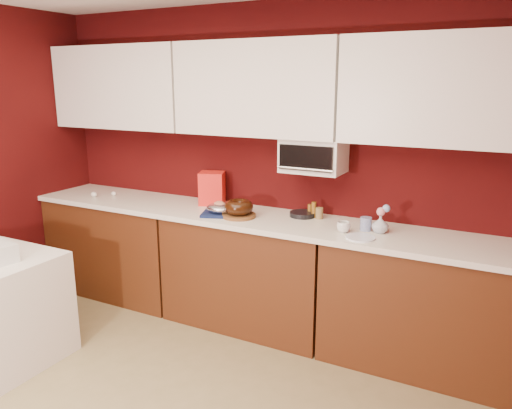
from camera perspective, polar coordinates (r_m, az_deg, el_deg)
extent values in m
cube|color=#3E0808|center=(4.04, 1.34, 4.59)|extent=(4.00, 0.02, 2.50)
cube|color=#4C240F|center=(4.74, -15.10, -4.71)|extent=(1.31, 0.58, 0.86)
cube|color=#4C240F|center=(3.99, -0.72, -7.75)|extent=(1.31, 0.58, 0.86)
cube|color=#4C240F|center=(3.61, 18.62, -11.01)|extent=(1.31, 0.58, 0.86)
cube|color=white|center=(3.85, -0.74, -1.52)|extent=(4.00, 0.62, 0.04)
cube|color=white|center=(4.61, -15.00, 12.79)|extent=(1.31, 0.33, 0.70)
cube|color=white|center=(3.84, 0.27, 13.10)|extent=(1.31, 0.33, 0.70)
cube|color=white|center=(3.43, 20.91, 12.10)|extent=(1.31, 0.33, 0.70)
cube|color=white|center=(3.71, 6.62, 5.61)|extent=(0.45, 0.30, 0.25)
cube|color=black|center=(3.56, 5.68, 5.29)|extent=(0.40, 0.02, 0.18)
cylinder|color=silver|center=(3.56, 5.56, 4.07)|extent=(0.42, 0.02, 0.02)
cylinder|color=brown|center=(3.79, -1.97, -1.28)|extent=(0.33, 0.33, 0.02)
torus|color=black|center=(3.77, -1.98, -0.28)|extent=(0.25, 0.25, 0.09)
cube|color=#121D44|center=(3.86, -4.18, -1.05)|extent=(0.33, 0.30, 0.02)
ellipsoid|color=silver|center=(3.85, -4.19, -0.41)|extent=(0.26, 0.25, 0.08)
ellipsoid|color=#C5775A|center=(3.84, -4.20, -0.05)|extent=(0.12, 0.11, 0.06)
cube|color=red|center=(4.18, -5.05, 1.86)|extent=(0.25, 0.24, 0.27)
cylinder|color=black|center=(3.82, 5.34, -1.11)|extent=(0.22, 0.22, 0.03)
imported|color=white|center=(3.46, 9.98, -2.43)|extent=(0.10, 0.10, 0.09)
cylinder|color=navy|center=(3.53, 12.44, -2.18)|extent=(0.10, 0.10, 0.09)
imported|color=#AFB8C6|center=(3.49, 14.01, -2.09)|extent=(0.10, 0.10, 0.13)
sphere|color=pink|center=(3.47, 14.09, -0.80)|extent=(0.06, 0.06, 0.06)
sphere|color=#8FABE4|center=(3.48, 14.67, -0.44)|extent=(0.05, 0.05, 0.05)
cylinder|color=white|center=(3.36, 11.84, -3.72)|extent=(0.25, 0.25, 0.01)
cylinder|color=#925A1A|center=(3.85, 6.15, -0.61)|extent=(0.04, 0.04, 0.09)
cylinder|color=olive|center=(3.77, 7.24, -0.99)|extent=(0.07, 0.07, 0.08)
ellipsoid|color=silver|center=(4.67, -18.03, 1.10)|extent=(0.07, 0.06, 0.05)
ellipsoid|color=white|center=(4.68, -15.95, 1.22)|extent=(0.06, 0.05, 0.04)
cylinder|color=brown|center=(3.79, 6.61, -0.61)|extent=(0.04, 0.04, 0.12)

